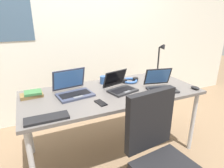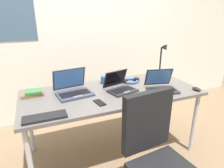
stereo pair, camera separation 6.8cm
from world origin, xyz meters
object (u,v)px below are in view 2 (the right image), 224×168
at_px(desk_lamp, 162,60).
at_px(cell_phone, 100,103).
at_px(laptop_front_right, 120,87).
at_px(book_stack, 33,93).
at_px(coffee_mug, 104,80).
at_px(laptop_near_lamp, 161,86).
at_px(laptop_back_right, 73,89).
at_px(external_keyboard, 45,117).
at_px(headphones, 131,81).
at_px(computer_mouse, 197,89).

xyz_separation_m(desk_lamp, cell_phone, (-1.01, -0.49, -0.19)).
height_order(laptop_front_right, cell_phone, laptop_front_right).
bearing_deg(book_stack, desk_lamp, 3.33).
relative_size(laptop_front_right, book_stack, 1.58).
relative_size(desk_lamp, coffee_mug, 3.54).
relative_size(laptop_near_lamp, coffee_mug, 3.02).
relative_size(laptop_near_lamp, cell_phone, 2.51).
height_order(laptop_back_right, laptop_front_right, laptop_back_right).
xyz_separation_m(external_keyboard, coffee_mug, (0.69, 0.57, 0.03)).
bearing_deg(headphones, desk_lamp, 10.77).
relative_size(laptop_back_right, headphones, 1.74).
height_order(desk_lamp, cell_phone, desk_lamp).
bearing_deg(desk_lamp, computer_mouse, -87.43).
relative_size(external_keyboard, book_stack, 1.56).
xyz_separation_m(laptop_back_right, laptop_front_right, (0.47, -0.10, -0.01)).
bearing_deg(laptop_back_right, cell_phone, -60.17).
relative_size(desk_lamp, headphones, 1.87).
distance_m(laptop_back_right, headphones, 0.70).
height_order(computer_mouse, cell_phone, computer_mouse).
height_order(cell_phone, coffee_mug, coffee_mug).
bearing_deg(laptop_back_right, coffee_mug, 23.64).
bearing_deg(headphones, coffee_mug, 166.70).
xyz_separation_m(desk_lamp, laptop_front_right, (-0.71, -0.29, -0.16)).
distance_m(laptop_back_right, computer_mouse, 1.27).
xyz_separation_m(laptop_back_right, laptop_near_lamp, (0.87, -0.25, -0.00)).
relative_size(desk_lamp, laptop_back_right, 1.07).
bearing_deg(laptop_front_right, headphones, 41.26).
xyz_separation_m(laptop_near_lamp, laptop_front_right, (-0.40, 0.15, -0.00)).
xyz_separation_m(desk_lamp, external_keyboard, (-1.48, -0.59, -0.19)).
bearing_deg(external_keyboard, book_stack, 98.94).
height_order(cell_phone, headphones, headphones).
xyz_separation_m(desk_lamp, computer_mouse, (0.03, -0.59, -0.18)).
xyz_separation_m(headphones, book_stack, (-1.07, 0.00, 0.01)).
relative_size(laptop_back_right, laptop_near_lamp, 1.09).
distance_m(desk_lamp, coffee_mug, 0.81).
bearing_deg(book_stack, computer_mouse, -17.40).
xyz_separation_m(laptop_near_lamp, headphones, (-0.18, 0.35, -0.03)).
distance_m(laptop_front_right, external_keyboard, 0.83).
distance_m(desk_lamp, cell_phone, 1.14).
bearing_deg(laptop_near_lamp, laptop_back_right, 164.24).
height_order(laptop_back_right, coffee_mug, laptop_back_right).
relative_size(computer_mouse, cell_phone, 0.71).
distance_m(external_keyboard, coffee_mug, 0.90).
xyz_separation_m(laptop_front_right, coffee_mug, (-0.08, 0.27, 0.00)).
relative_size(laptop_front_right, coffee_mug, 2.96).
height_order(laptop_back_right, computer_mouse, laptop_back_right).
bearing_deg(cell_phone, coffee_mug, 55.03).
distance_m(desk_lamp, headphones, 0.53).
distance_m(laptop_near_lamp, coffee_mug, 0.64).
bearing_deg(laptop_front_right, laptop_near_lamp, -20.00).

